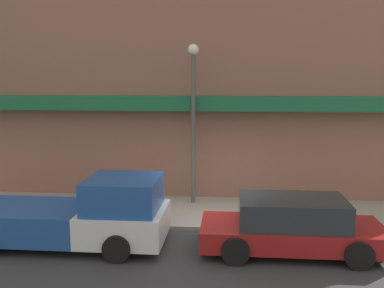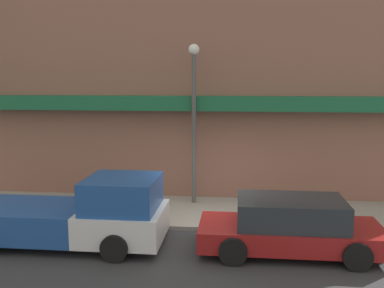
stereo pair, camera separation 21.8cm
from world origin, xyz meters
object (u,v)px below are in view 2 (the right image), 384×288
Objects in this scene: pickup_truck at (78,215)px; parked_car at (290,226)px; fire_hydrant at (267,213)px; street_lamp at (194,105)px.

pickup_truck is 5.46m from parked_car.
fire_hydrant is at bearing 100.90° from parked_car.
fire_hydrant is (5.03, 1.86, -0.38)m from pickup_truck.
pickup_truck is 5.37m from fire_hydrant.
pickup_truck reaches higher than parked_car.
pickup_truck is at bearing -159.72° from fire_hydrant.
fire_hydrant is (-0.43, 1.86, -0.27)m from parked_car.
parked_car is 5.41m from street_lamp.
parked_car reaches higher than fire_hydrant.
parked_car is (5.46, 0.00, -0.11)m from pickup_truck.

